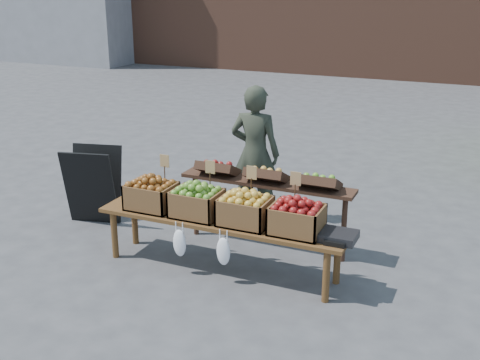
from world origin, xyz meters
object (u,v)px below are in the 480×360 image
at_px(crate_russet_pears, 197,203).
at_px(crate_red_apples, 245,211).
at_px(weighing_scale, 339,236).
at_px(vendor, 255,154).
at_px(crate_golden_apples, 152,196).
at_px(crate_green_apples, 297,220).
at_px(chalkboard_sign, 93,185).
at_px(back_table, 266,205).
at_px(display_bench, 221,245).

relative_size(crate_russet_pears, crate_red_apples, 1.00).
relative_size(crate_red_apples, weighing_scale, 1.47).
relative_size(vendor, crate_golden_apples, 3.45).
bearing_deg(crate_green_apples, crate_red_apples, 180.00).
bearing_deg(weighing_scale, chalkboard_sign, 170.34).
bearing_deg(weighing_scale, crate_red_apples, 180.00).
height_order(back_table, crate_russet_pears, back_table).
height_order(display_bench, crate_red_apples, crate_red_apples).
relative_size(vendor, chalkboard_sign, 1.77).
bearing_deg(crate_green_apples, display_bench, 180.00).
bearing_deg(vendor, display_bench, 94.59).
bearing_deg(weighing_scale, display_bench, 180.00).
distance_m(vendor, crate_green_apples, 1.81).
xyz_separation_m(chalkboard_sign, display_bench, (2.03, -0.56, -0.20)).
bearing_deg(crate_russet_pears, crate_golden_apples, 180.00).
relative_size(display_bench, crate_red_apples, 5.40).
relative_size(back_table, crate_russet_pears, 4.20).
xyz_separation_m(crate_golden_apples, weighing_scale, (2.08, 0.00, -0.10)).
xyz_separation_m(crate_russet_pears, crate_red_apples, (0.55, 0.00, 0.00)).
distance_m(display_bench, crate_golden_apples, 0.93).
height_order(vendor, crate_golden_apples, vendor).
relative_size(crate_golden_apples, crate_green_apples, 1.00).
relative_size(vendor, weighing_scale, 5.08).
distance_m(display_bench, weighing_scale, 1.29).
height_order(back_table, weighing_scale, back_table).
relative_size(back_table, crate_red_apples, 4.20).
distance_m(vendor, display_bench, 1.59).
height_order(back_table, display_bench, back_table).
bearing_deg(crate_golden_apples, crate_green_apples, 0.00).
bearing_deg(chalkboard_sign, crate_green_apples, -24.50).
relative_size(display_bench, weighing_scale, 7.94).
relative_size(chalkboard_sign, weighing_scale, 2.87).
xyz_separation_m(chalkboard_sign, crate_red_apples, (2.31, -0.56, 0.22)).
xyz_separation_m(back_table, crate_green_apples, (0.60, -0.72, 0.19)).
bearing_deg(vendor, crate_red_apples, 104.70).
height_order(crate_russet_pears, crate_green_apples, same).
distance_m(chalkboard_sign, back_table, 2.26).
bearing_deg(crate_green_apples, crate_golden_apples, 180.00).
height_order(vendor, crate_russet_pears, vendor).
bearing_deg(back_table, crate_golden_apples, -145.59).
bearing_deg(crate_green_apples, vendor, 125.47).
xyz_separation_m(crate_red_apples, crate_green_apples, (0.55, 0.00, 0.00)).
relative_size(display_bench, crate_golden_apples, 5.40).
xyz_separation_m(crate_golden_apples, crate_red_apples, (1.10, 0.00, 0.00)).
bearing_deg(crate_red_apples, crate_russet_pears, 180.00).
bearing_deg(display_bench, crate_green_apples, 0.00).
distance_m(back_table, weighing_scale, 1.25).
height_order(chalkboard_sign, weighing_scale, chalkboard_sign).
height_order(display_bench, crate_green_apples, crate_green_apples).
height_order(crate_green_apples, weighing_scale, crate_green_apples).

